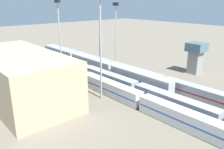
# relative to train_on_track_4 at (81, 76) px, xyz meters

# --- Properties ---
(ground_plane) EXTENTS (400.00, 400.00, 0.00)m
(ground_plane) POSITION_rel_train_on_track_4_xyz_m (-4.68, -10.00, -2.05)
(ground_plane) COLOR #756B5B
(track_bed_0) EXTENTS (140.00, 2.80, 0.12)m
(track_bed_0) POSITION_rel_train_on_track_4_xyz_m (-4.68, -20.00, -1.99)
(track_bed_0) COLOR #3D3833
(track_bed_0) RESTS_ON ground_plane
(track_bed_1) EXTENTS (140.00, 2.80, 0.12)m
(track_bed_1) POSITION_rel_train_on_track_4_xyz_m (-4.68, -15.00, -1.99)
(track_bed_1) COLOR #3D3833
(track_bed_1) RESTS_ON ground_plane
(track_bed_2) EXTENTS (140.00, 2.80, 0.12)m
(track_bed_2) POSITION_rel_train_on_track_4_xyz_m (-4.68, -10.00, -1.99)
(track_bed_2) COLOR #4C443D
(track_bed_2) RESTS_ON ground_plane
(track_bed_3) EXTENTS (140.00, 2.80, 0.12)m
(track_bed_3) POSITION_rel_train_on_track_4_xyz_m (-4.68, -5.00, -1.99)
(track_bed_3) COLOR #4C443D
(track_bed_3) RESTS_ON ground_plane
(track_bed_4) EXTENTS (140.00, 2.80, 0.12)m
(track_bed_4) POSITION_rel_train_on_track_4_xyz_m (-4.68, 0.00, -1.99)
(track_bed_4) COLOR #3D3833
(track_bed_4) RESTS_ON ground_plane
(train_on_track_4) EXTENTS (139.00, 3.06, 4.40)m
(train_on_track_4) POSITION_rel_train_on_track_4_xyz_m (0.00, 0.00, 0.00)
(train_on_track_4) COLOR black
(train_on_track_4) RESTS_ON ground_plane
(train_on_track_3) EXTENTS (119.80, 3.00, 3.80)m
(train_on_track_3) POSITION_rel_train_on_track_4_xyz_m (-7.83, -5.00, -0.03)
(train_on_track_3) COLOR #A8AAB2
(train_on_track_3) RESTS_ON ground_plane
(train_on_track_1) EXTENTS (119.80, 3.06, 3.80)m
(train_on_track_1) POSITION_rel_train_on_track_4_xyz_m (-9.50, -15.00, -0.03)
(train_on_track_1) COLOR #A8AAB2
(train_on_track_1) RESTS_ON ground_plane
(train_on_track_2) EXTENTS (71.40, 3.06, 5.00)m
(train_on_track_2) POSITION_rel_train_on_track_4_xyz_m (7.77, -10.00, 0.56)
(train_on_track_2) COLOR #B7BABF
(train_on_track_2) RESTS_ON ground_plane
(light_mast_0) EXTENTS (2.80, 0.70, 29.39)m
(light_mast_0) POSITION_rel_train_on_track_4_xyz_m (18.78, -22.66, 16.47)
(light_mast_0) COLOR #9EA0A5
(light_mast_0) RESTS_ON ground_plane
(light_mast_1) EXTENTS (2.80, 0.70, 26.09)m
(light_mast_1) POSITION_rel_train_on_track_4_xyz_m (7.98, 2.44, 14.67)
(light_mast_1) COLOR #9EA0A5
(light_mast_1) RESTS_ON ground_plane
(light_mast_2) EXTENTS (2.80, 0.70, 24.84)m
(light_mast_2) POSITION_rel_train_on_track_4_xyz_m (7.82, -22.09, 13.98)
(light_mast_2) COLOR #9EA0A5
(light_mast_2) RESTS_ON ground_plane
(light_mast_3) EXTENTS (2.80, 0.70, 27.57)m
(light_mast_3) POSITION_rel_train_on_track_4_xyz_m (-14.73, 3.37, 15.48)
(light_mast_3) COLOR #9EA0A5
(light_mast_3) RESTS_ON ground_plane
(maintenance_shed) EXTENTS (38.79, 16.93, 12.55)m
(maintenance_shed) POSITION_rel_train_on_track_4_xyz_m (-0.14, 19.56, 4.23)
(maintenance_shed) COLOR tan
(maintenance_shed) RESTS_ON ground_plane
(control_tower) EXTENTS (6.00, 6.00, 11.21)m
(control_tower) POSITION_rel_train_on_track_4_xyz_m (-19.07, -36.75, 4.58)
(control_tower) COLOR gray
(control_tower) RESTS_ON ground_plane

